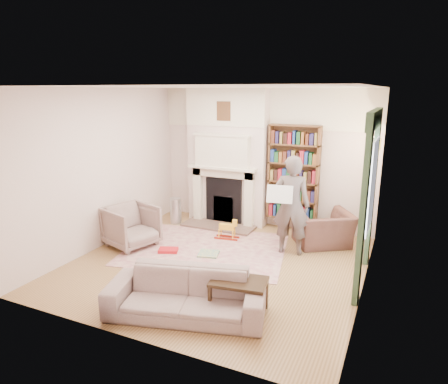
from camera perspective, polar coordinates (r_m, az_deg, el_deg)
The scene contains 25 objects.
floor at distance 6.64m, azimuth -0.91°, elevation -10.15°, with size 4.50×4.50×0.00m, color brown.
ceiling at distance 6.04m, azimuth -1.02°, elevation 14.79°, with size 4.50×4.50×0.00m, color white.
wall_back at distance 8.24m, azimuth 5.80°, elevation 4.82°, with size 4.50×4.50×0.00m, color silver.
wall_front at distance 4.34m, azimuth -13.87°, elevation -4.24°, with size 4.50×4.50×0.00m, color silver.
wall_left at distance 7.42m, azimuth -16.87°, elevation 3.22°, with size 4.50×4.50×0.00m, color silver.
wall_right at distance 5.63m, azimuth 20.20°, elevation -0.46°, with size 4.50×4.50×0.00m, color silver.
fireplace at distance 8.33m, azimuth 0.45°, elevation 4.90°, with size 1.70×0.58×2.80m.
bookcase at distance 7.98m, azimuth 9.88°, elevation 2.72°, with size 1.00×0.24×1.85m, color brown.
window at distance 6.01m, azimuth 20.42°, elevation 0.90°, with size 0.02×0.90×1.30m, color silver.
curtain_left at distance 5.40m, azimuth 19.21°, elevation -3.20°, with size 0.07×0.32×2.40m, color #304B31.
curtain_right at distance 6.75m, azimuth 20.43°, elevation 0.12°, with size 0.07×0.32×2.40m, color #304B31.
pelmet at distance 5.88m, azimuth 20.77°, elevation 9.80°, with size 0.09×1.70×0.24m, color #304B31.
wall_sconce at distance 7.03m, azimuth 19.81°, elevation 6.53°, with size 0.20×0.24×0.24m, color gold, non-canonical shape.
rug at distance 7.19m, azimuth -2.64°, elevation -8.12°, with size 2.77×2.13×0.01m, color beige.
armchair_reading at distance 7.49m, azimuth 13.96°, elevation -5.12°, with size 0.96×0.84×0.63m, color #462525.
armchair_left at distance 7.41m, azimuth -13.09°, elevation -4.78°, with size 0.80×0.82×0.75m, color #A59A88.
sofa at distance 5.15m, azimuth -5.46°, elevation -14.32°, with size 1.96×0.77×0.57m, color #AEA390.
man_reading at distance 6.85m, azimuth 9.58°, elevation -1.90°, with size 0.63×0.41×1.72m, color #524441.
newspaper at distance 6.64m, azimuth 7.96°, elevation -0.31°, with size 0.43×0.02×0.30m, color silver.
coffee_table at distance 5.21m, azimuth 2.12°, elevation -14.68°, with size 0.70×0.45×0.45m, color black, non-canonical shape.
paraffin_heater at distance 8.52m, azimuth -6.92°, elevation -2.68°, with size 0.24×0.24×0.55m, color #B9BCC2.
rocking_horse at distance 7.58m, azimuth 0.41°, elevation -5.33°, with size 0.45×0.18×0.40m, color yellow, non-canonical shape.
board_game at distance 6.94m, azimuth -2.22°, elevation -8.79°, with size 0.34×0.34×0.03m, color #E6C551.
game_box_lid at distance 7.11m, azimuth -7.96°, elevation -8.25°, with size 0.33×0.22×0.06m, color red.
comic_annuals at distance 6.24m, azimuth -0.11°, elevation -11.61°, with size 0.76×0.37×0.02m.
Camera 1 is at (2.60, -5.45, 2.75)m, focal length 32.00 mm.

